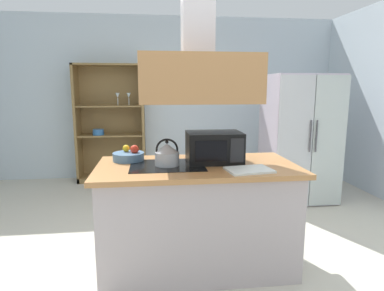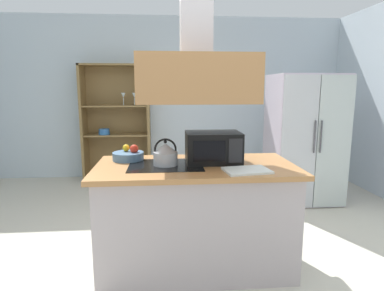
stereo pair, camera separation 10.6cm
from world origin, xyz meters
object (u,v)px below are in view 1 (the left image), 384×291
Objects in this scene: kettle at (167,154)px; cutting_board at (249,170)px; microwave at (214,147)px; refrigerator at (299,138)px; dish_cabinet at (111,130)px; fruit_bowl at (129,156)px.

kettle is 0.65× the size of cutting_board.
microwave is at bearing 121.94° from cutting_board.
refrigerator is 7.70× the size of kettle.
refrigerator is at bearing -25.90° from dish_cabinet.
cutting_board is (1.41, -3.12, 0.07)m from dish_cabinet.
dish_cabinet is 3.43m from cutting_board.
kettle is at bearing -139.87° from refrigerator.
kettle is 0.67m from cutting_board.
dish_cabinet is at bearing 113.32° from microwave.
microwave reaches higher than fruit_bowl.
refrigerator reaches higher than cutting_board.
kettle is at bearing 157.54° from cutting_board.
cutting_board is at bearing -22.46° from kettle.
kettle is 0.40m from fruit_bowl.
kettle is at bearing -168.37° from microwave.
kettle is at bearing -35.35° from fruit_bowl.
kettle reaches higher than fruit_bowl.
microwave is 0.75m from fruit_bowl.
kettle reaches higher than cutting_board.
refrigerator is 2.22m from cutting_board.
refrigerator reaches higher than kettle.
dish_cabinet is 7.00× the size of fruit_bowl.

